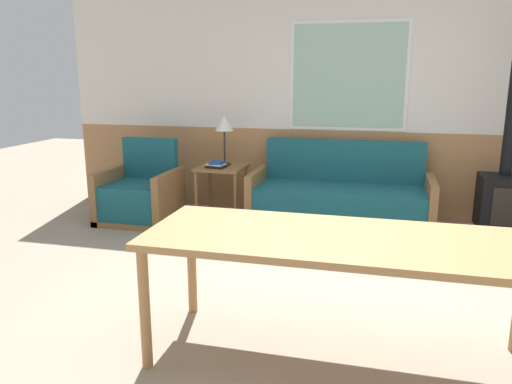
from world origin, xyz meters
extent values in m
plane|color=gray|center=(0.00, 0.00, 0.00)|extent=(16.00, 16.00, 0.00)
cube|color=#AD7A4C|center=(0.00, 2.63, 0.49)|extent=(7.20, 0.06, 0.98)
cube|color=silver|center=(0.00, 2.63, 1.84)|extent=(7.20, 0.06, 1.72)
cube|color=white|center=(-0.23, 2.59, 1.58)|extent=(1.29, 0.01, 1.19)
cube|color=#99BCA8|center=(-0.23, 2.58, 1.58)|extent=(1.21, 0.02, 1.11)
cube|color=olive|center=(-0.23, 2.10, 0.03)|extent=(1.91, 0.79, 0.06)
cube|color=#195660|center=(-0.23, 2.08, 0.25)|extent=(1.75, 0.71, 0.37)
cube|color=#195660|center=(-0.23, 2.45, 0.66)|extent=(1.75, 0.10, 0.46)
cube|color=olive|center=(-1.14, 2.10, 0.29)|extent=(0.08, 0.79, 0.57)
cube|color=olive|center=(0.69, 2.10, 0.29)|extent=(0.08, 0.79, 0.57)
cube|color=olive|center=(-2.40, 1.77, 0.03)|extent=(0.81, 0.73, 0.06)
cube|color=#195660|center=(-2.40, 1.75, 0.25)|extent=(0.65, 0.65, 0.37)
cube|color=#195660|center=(-2.40, 2.08, 0.66)|extent=(0.65, 0.10, 0.46)
cube|color=olive|center=(-2.77, 1.77, 0.29)|extent=(0.08, 0.73, 0.57)
cube|color=olive|center=(-2.04, 1.77, 0.29)|extent=(0.08, 0.73, 0.57)
cube|color=olive|center=(-1.56, 2.15, 0.58)|extent=(0.52, 0.52, 0.03)
cylinder|color=olive|center=(-1.79, 1.92, 0.28)|extent=(0.04, 0.04, 0.56)
cylinder|color=olive|center=(-1.34, 1.92, 0.28)|extent=(0.04, 0.04, 0.56)
cylinder|color=olive|center=(-1.79, 2.38, 0.28)|extent=(0.04, 0.04, 0.56)
cylinder|color=olive|center=(-1.34, 2.38, 0.28)|extent=(0.04, 0.04, 0.56)
cylinder|color=#262628|center=(-1.55, 2.24, 0.60)|extent=(0.14, 0.14, 0.02)
cylinder|color=#262628|center=(-1.55, 2.24, 0.80)|extent=(0.02, 0.02, 0.37)
cone|color=silver|center=(-1.55, 2.24, 1.07)|extent=(0.21, 0.21, 0.18)
cube|color=black|center=(-1.60, 2.05, 0.60)|extent=(0.22, 0.17, 0.03)
cube|color=white|center=(-1.60, 2.07, 0.63)|extent=(0.21, 0.18, 0.02)
cube|color=#234799|center=(-1.59, 2.07, 0.65)|extent=(0.15, 0.16, 0.03)
cube|color=#B27F4C|center=(-0.01, -0.49, 0.72)|extent=(2.16, 0.82, 0.04)
cylinder|color=#B27F4C|center=(-1.03, -0.84, 0.35)|extent=(0.06, 0.06, 0.70)
cylinder|color=#B27F4C|center=(-1.03, -0.14, 0.35)|extent=(0.06, 0.06, 0.70)
cylinder|color=black|center=(1.19, 1.97, 0.05)|extent=(0.04, 0.04, 0.10)
cylinder|color=black|center=(1.19, 2.29, 0.05)|extent=(0.04, 0.04, 0.10)
cube|color=black|center=(1.37, 2.13, 0.37)|extent=(0.46, 0.40, 0.53)
cube|color=black|center=(1.37, 1.92, 0.37)|extent=(0.28, 0.01, 0.37)
camera|label=1|loc=(0.18, -3.12, 1.60)|focal=35.00mm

